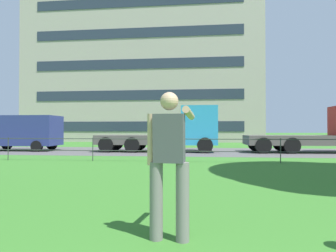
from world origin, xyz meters
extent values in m
cube|color=#565454|center=(0.00, 19.04, 0.00)|extent=(80.00, 7.27, 0.01)
cylinder|color=#333833|center=(-7.73, 13.00, 0.50)|extent=(0.04, 0.04, 1.00)
cylinder|color=#333833|center=(-3.87, 13.00, 0.50)|extent=(0.04, 0.04, 1.00)
cylinder|color=#333833|center=(0.00, 13.00, 0.50)|extent=(0.04, 0.04, 1.00)
cylinder|color=#333833|center=(3.87, 13.00, 0.50)|extent=(0.04, 0.04, 1.00)
cylinder|color=#333833|center=(0.00, 13.00, 0.45)|extent=(38.66, 0.03, 0.03)
cylinder|color=#333833|center=(0.00, 13.00, 0.95)|extent=(38.66, 0.03, 0.03)
cylinder|color=slate|center=(0.13, 4.55, 0.47)|extent=(0.16, 0.16, 0.93)
cylinder|color=slate|center=(0.45, 4.52, 0.47)|extent=(0.16, 0.16, 0.93)
cube|color=#4C4C51|center=(0.29, 4.54, 1.22)|extent=(0.38, 0.28, 0.59)
sphere|color=tan|center=(0.29, 4.54, 1.66)|extent=(0.22, 0.22, 0.22)
cylinder|color=tan|center=(0.51, 4.83, 1.53)|extent=(0.14, 0.63, 0.15)
cylinder|color=tan|center=(0.07, 4.56, 1.20)|extent=(0.09, 0.09, 0.62)
cube|color=navy|center=(-10.90, 18.62, 1.29)|extent=(5.03, 2.05, 1.90)
cube|color=#283342|center=(-8.90, 18.65, 1.62)|extent=(0.15, 1.67, 0.76)
cylinder|color=black|center=(-9.21, 19.58, 0.34)|extent=(0.68, 0.25, 0.68)
cylinder|color=black|center=(-9.18, 17.71, 0.34)|extent=(0.68, 0.25, 0.68)
cylinder|color=black|center=(-12.41, 19.52, 0.34)|extent=(0.68, 0.25, 0.68)
cube|color=#2D99D1|center=(0.65, 18.75, 1.60)|extent=(2.12, 2.32, 2.30)
cube|color=#283342|center=(1.54, 18.75, 1.94)|extent=(0.14, 1.84, 0.87)
cube|color=#56514C|center=(-3.00, 18.71, 0.73)|extent=(5.22, 2.35, 0.56)
cylinder|color=black|center=(0.96, 19.81, 0.45)|extent=(0.90, 0.31, 0.90)
cylinder|color=black|center=(0.98, 17.69, 0.45)|extent=(0.90, 0.31, 0.90)
cylinder|color=black|center=(-3.27, 19.77, 0.45)|extent=(0.90, 0.31, 0.90)
cylinder|color=black|center=(-3.25, 17.65, 0.45)|extent=(0.90, 0.31, 0.90)
cylinder|color=black|center=(-4.83, 19.75, 0.45)|extent=(0.90, 0.31, 0.90)
cylinder|color=black|center=(-4.81, 17.64, 0.45)|extent=(0.90, 0.31, 0.90)
cube|color=#56514C|center=(6.02, 18.88, 0.73)|extent=(5.24, 2.38, 0.56)
cylinder|color=black|center=(5.75, 19.94, 0.45)|extent=(0.90, 0.31, 0.90)
cylinder|color=black|center=(5.78, 17.82, 0.45)|extent=(0.90, 0.31, 0.90)
cylinder|color=black|center=(4.19, 19.91, 0.45)|extent=(0.90, 0.31, 0.90)
cylinder|color=black|center=(4.22, 17.79, 0.45)|extent=(0.90, 0.31, 0.90)
cube|color=#ADA393|center=(-6.21, 38.21, 8.62)|extent=(27.63, 11.85, 17.25)
cube|color=gray|center=(-6.21, 38.21, 17.45)|extent=(27.87, 12.09, 0.40)
cube|color=#283342|center=(-6.21, 32.25, 1.72)|extent=(23.21, 0.06, 1.10)
cube|color=#283342|center=(-6.21, 32.25, 5.17)|extent=(23.21, 0.06, 1.10)
cube|color=#283342|center=(-6.21, 32.25, 8.62)|extent=(23.21, 0.06, 1.10)
cube|color=#283342|center=(-6.21, 32.25, 12.07)|extent=(23.21, 0.06, 1.10)
cube|color=#283342|center=(-6.21, 32.25, 15.52)|extent=(23.21, 0.06, 1.10)
camera|label=1|loc=(0.65, 1.09, 1.31)|focal=30.90mm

